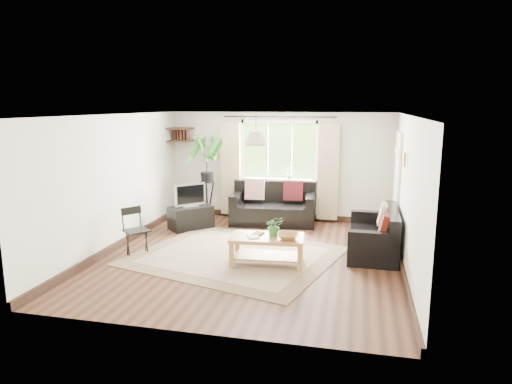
% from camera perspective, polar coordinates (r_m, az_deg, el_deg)
% --- Properties ---
extents(floor, '(5.50, 5.50, 0.00)m').
position_cam_1_polar(floor, '(7.92, -0.65, -8.02)').
color(floor, black).
rests_on(floor, ground).
extents(ceiling, '(5.50, 5.50, 0.00)m').
position_cam_1_polar(ceiling, '(7.49, -0.69, 9.61)').
color(ceiling, white).
rests_on(ceiling, floor).
extents(wall_back, '(5.00, 0.02, 2.40)m').
position_cam_1_polar(wall_back, '(10.28, 2.92, 3.25)').
color(wall_back, beige).
rests_on(wall_back, floor).
extents(wall_front, '(5.00, 0.02, 2.40)m').
position_cam_1_polar(wall_front, '(5.05, -8.00, -4.96)').
color(wall_front, beige).
rests_on(wall_front, floor).
extents(wall_left, '(0.02, 5.50, 2.40)m').
position_cam_1_polar(wall_left, '(8.55, -17.20, 1.20)').
color(wall_left, beige).
rests_on(wall_left, floor).
extents(wall_right, '(0.02, 5.50, 2.40)m').
position_cam_1_polar(wall_right, '(7.45, 18.37, -0.25)').
color(wall_right, beige).
rests_on(wall_right, floor).
extents(rug, '(3.87, 3.55, 0.02)m').
position_cam_1_polar(rug, '(7.94, -2.66, -7.93)').
color(rug, '#BBAD91').
rests_on(rug, floor).
extents(window, '(2.50, 0.16, 2.16)m').
position_cam_1_polar(window, '(10.20, 2.90, 5.17)').
color(window, white).
rests_on(window, wall_back).
extents(door, '(0.06, 0.96, 2.06)m').
position_cam_1_polar(door, '(9.15, 17.14, 0.55)').
color(door, silver).
rests_on(door, wall_right).
extents(corner_shelf, '(0.50, 0.50, 0.34)m').
position_cam_1_polar(corner_shelf, '(10.59, -9.45, 7.10)').
color(corner_shelf, black).
rests_on(corner_shelf, wall_back).
extents(pendant_lamp, '(0.36, 0.36, 0.54)m').
position_cam_1_polar(pendant_lamp, '(7.90, 0.00, 7.14)').
color(pendant_lamp, beige).
rests_on(pendant_lamp, ceiling).
extents(wall_sconce, '(0.12, 0.12, 0.28)m').
position_cam_1_polar(wall_sconce, '(7.66, 17.89, 4.16)').
color(wall_sconce, beige).
rests_on(wall_sconce, wall_right).
extents(sofa_back, '(1.88, 1.06, 0.85)m').
position_cam_1_polar(sofa_back, '(9.93, 2.13, -1.57)').
color(sofa_back, black).
rests_on(sofa_back, floor).
extents(sofa_right, '(1.62, 0.83, 0.76)m').
position_cam_1_polar(sofa_right, '(8.21, 14.41, -4.92)').
color(sofa_right, black).
rests_on(sofa_right, floor).
extents(coffee_table, '(1.23, 0.75, 0.48)m').
position_cam_1_polar(coffee_table, '(7.45, 1.40, -7.31)').
color(coffee_table, '#965A31').
rests_on(coffee_table, floor).
extents(table_plant, '(0.37, 0.34, 0.32)m').
position_cam_1_polar(table_plant, '(7.38, 2.29, -4.26)').
color(table_plant, '#336B2A').
rests_on(table_plant, coffee_table).
extents(bowl, '(0.37, 0.37, 0.09)m').
position_cam_1_polar(bowl, '(7.24, 4.02, -5.54)').
color(bowl, '#956333').
rests_on(bowl, coffee_table).
extents(book_a, '(0.26, 0.29, 0.02)m').
position_cam_1_polar(book_a, '(7.31, -1.02, -5.62)').
color(book_a, white).
rests_on(book_a, coffee_table).
extents(book_b, '(0.20, 0.24, 0.02)m').
position_cam_1_polar(book_b, '(7.53, -0.27, -5.12)').
color(book_b, brown).
rests_on(book_b, coffee_table).
extents(tv_stand, '(0.96, 0.97, 0.47)m').
position_cam_1_polar(tv_stand, '(9.67, -8.15, -3.16)').
color(tv_stand, black).
rests_on(tv_stand, floor).
extents(tv, '(0.63, 0.63, 0.51)m').
position_cam_1_polar(tv, '(9.57, -8.23, -0.31)').
color(tv, '#A5A5AA').
rests_on(tv, tv_stand).
extents(palm_stand, '(0.93, 0.93, 1.88)m').
position_cam_1_polar(palm_stand, '(10.30, -6.13, 1.76)').
color(palm_stand, black).
rests_on(palm_stand, floor).
extents(folding_chair, '(0.59, 0.59, 0.81)m').
position_cam_1_polar(folding_chair, '(8.19, -14.69, -4.80)').
color(folding_chair, black).
rests_on(folding_chair, floor).
extents(sill_plant, '(0.14, 0.10, 0.27)m').
position_cam_1_polar(sill_plant, '(10.14, 4.19, 2.36)').
color(sill_plant, '#2D6023').
rests_on(sill_plant, window).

